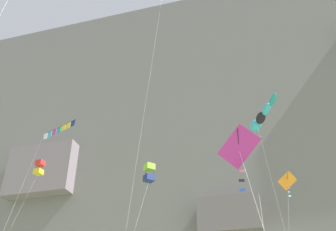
% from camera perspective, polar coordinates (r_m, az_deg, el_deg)
% --- Properties ---
extents(cliff_face, '(180.00, 33.88, 63.85)m').
position_cam_1_polar(cliff_face, '(74.36, 10.01, -8.17)').
color(cliff_face, slate).
rests_on(cliff_face, ground).
extents(kite_diamond_far_left, '(2.29, 1.62, 9.44)m').
position_cam_1_polar(kite_diamond_far_left, '(13.99, 10.67, -5.52)').
color(kite_diamond_far_left, '#CC3399').
rests_on(kite_diamond_far_left, ground).
extents(kite_banner_high_center, '(5.24, 4.99, 21.62)m').
position_cam_1_polar(kite_banner_high_center, '(39.31, -16.06, -2.66)').
color(kite_banner_high_center, black).
rests_on(kite_banner_high_center, ground).
extents(kite_box_near_cliff, '(3.27, 5.73, 22.73)m').
position_cam_1_polar(kite_box_near_cliff, '(49.78, -18.41, -7.32)').
color(kite_box_near_cliff, red).
rests_on(kite_box_near_cliff, ground).
extents(kite_delta_low_left, '(3.04, 3.54, 32.06)m').
position_cam_1_polar(kite_delta_low_left, '(37.55, -0.80, 14.78)').
color(kite_delta_low_left, teal).
rests_on(kite_delta_low_left, ground).
extents(kite_diamond_far_right, '(3.09, 4.56, 17.37)m').
position_cam_1_polar(kite_diamond_far_right, '(38.36, 17.17, -9.78)').
color(kite_diamond_far_right, orange).
rests_on(kite_diamond_far_right, ground).
extents(kite_box_mid_right, '(2.01, 6.42, 16.79)m').
position_cam_1_polar(kite_box_mid_right, '(34.25, -2.80, -8.46)').
color(kite_box_mid_right, '#8CCC33').
rests_on(kite_box_mid_right, ground).
extents(kite_windsock_high_left, '(2.85, 6.65, 20.89)m').
position_cam_1_polar(kite_windsock_high_left, '(35.02, 13.41, -0.48)').
color(kite_windsock_high_left, '#38B2D1').
rests_on(kite_windsock_high_left, ground).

